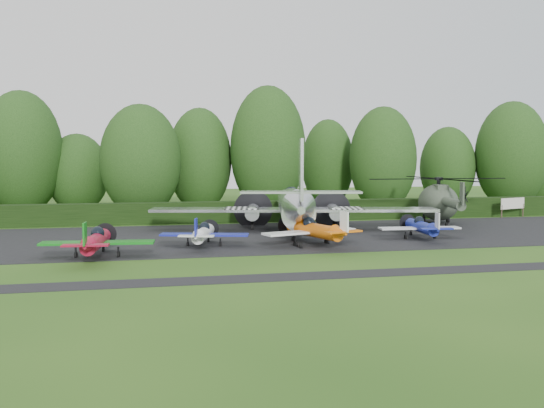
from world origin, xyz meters
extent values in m
plane|color=#234A14|center=(0.00, 0.00, 0.00)|extent=(160.00, 160.00, 0.00)
cube|color=black|center=(0.00, 10.00, 0.00)|extent=(70.00, 18.00, 0.01)
cube|color=black|center=(0.00, -6.00, 0.00)|extent=(70.00, 2.00, 0.00)
cube|color=black|center=(0.00, 21.00, 0.00)|extent=(90.00, 1.60, 2.00)
cylinder|color=silver|center=(2.52, 12.43, 2.11)|extent=(2.55, 13.31, 2.55)
cone|color=silver|center=(2.52, 19.88, 2.11)|extent=(2.55, 1.66, 2.55)
cone|color=silver|center=(2.52, 4.44, 2.66)|extent=(2.55, 3.33, 2.55)
sphere|color=black|center=(2.52, 18.82, 2.66)|extent=(1.66, 1.66, 1.66)
cube|color=silver|center=(2.52, 13.54, 1.77)|extent=(24.41, 2.66, 0.24)
cube|color=white|center=(-1.92, 13.54, 1.91)|extent=(2.88, 2.77, 0.06)
cube|color=white|center=(6.96, 13.54, 1.91)|extent=(2.88, 2.77, 0.06)
cylinder|color=silver|center=(-1.03, 14.20, 1.50)|extent=(1.22, 3.55, 1.22)
cylinder|color=silver|center=(6.07, 14.20, 1.50)|extent=(1.22, 3.55, 1.22)
cylinder|color=black|center=(-1.03, 16.70, 1.50)|extent=(3.55, 0.03, 3.55)
cylinder|color=black|center=(6.07, 16.70, 1.50)|extent=(3.55, 0.03, 3.55)
cube|color=silver|center=(2.52, 3.55, 3.88)|extent=(8.32, 1.55, 0.16)
cube|color=silver|center=(2.52, 3.22, 5.44)|extent=(0.20, 2.44, 4.22)
cylinder|color=black|center=(-1.03, 13.76, 0.28)|extent=(0.28, 1.00, 1.00)
cylinder|color=black|center=(6.07, 13.76, 0.28)|extent=(0.28, 1.00, 1.00)
cylinder|color=black|center=(2.52, 3.11, 0.20)|extent=(0.20, 0.49, 0.49)
cylinder|color=maroon|center=(-12.79, 2.00, 1.10)|extent=(0.96, 5.50, 0.96)
sphere|color=black|center=(-12.79, 2.60, 1.55)|extent=(0.84, 0.84, 0.84)
cube|color=#117317|center=(-12.79, 2.50, 0.95)|extent=(6.99, 1.30, 0.14)
cube|color=maroon|center=(-12.79, -1.30, 1.35)|extent=(2.60, 0.70, 0.10)
cube|color=#117317|center=(-12.79, -1.40, 2.00)|extent=(0.10, 0.80, 1.30)
cylinder|color=black|center=(-12.79, 5.55, 1.10)|extent=(1.50, 0.02, 1.50)
cylinder|color=black|center=(-14.09, 2.30, 0.18)|extent=(0.14, 0.44, 0.44)
cylinder|color=black|center=(-11.49, 2.30, 0.18)|extent=(0.14, 0.44, 0.44)
cylinder|color=black|center=(-12.79, 4.60, 0.16)|extent=(0.12, 0.40, 0.40)
cylinder|color=white|center=(-5.82, 5.34, 0.98)|extent=(0.85, 4.88, 0.85)
sphere|color=black|center=(-5.82, 5.87, 1.37)|extent=(0.74, 0.74, 0.74)
cube|color=#1B22A4|center=(-5.82, 5.79, 0.84)|extent=(6.21, 1.15, 0.12)
cube|color=white|center=(-5.82, 2.42, 1.20)|extent=(2.31, 0.62, 0.09)
cube|color=#1B22A4|center=(-5.82, 2.33, 1.77)|extent=(0.09, 0.71, 1.15)
cylinder|color=black|center=(-5.82, 8.49, 0.98)|extent=(1.33, 0.02, 1.33)
cylinder|color=black|center=(-6.97, 5.61, 0.16)|extent=(0.12, 0.39, 0.39)
cylinder|color=black|center=(-4.66, 5.61, 0.16)|extent=(0.12, 0.39, 0.39)
cylinder|color=black|center=(-5.82, 7.65, 0.14)|extent=(0.11, 0.35, 0.35)
cylinder|color=orange|center=(1.89, 4.33, 1.14)|extent=(0.99, 5.68, 0.99)
sphere|color=black|center=(1.89, 4.95, 1.60)|extent=(0.87, 0.87, 0.87)
cube|color=white|center=(1.89, 4.84, 0.98)|extent=(7.23, 1.34, 0.14)
cube|color=orange|center=(1.89, 0.91, 1.40)|extent=(2.69, 0.72, 0.10)
cube|color=white|center=(1.89, 0.81, 2.07)|extent=(0.10, 0.83, 1.34)
cylinder|color=black|center=(1.89, 7.99, 1.14)|extent=(1.55, 0.02, 1.55)
cylinder|color=black|center=(0.55, 4.64, 0.19)|extent=(0.14, 0.45, 0.45)
cylinder|color=black|center=(3.23, 4.64, 0.19)|extent=(0.14, 0.45, 0.45)
cylinder|color=black|center=(1.89, 7.01, 0.17)|extent=(0.12, 0.41, 0.41)
cylinder|color=#192496|center=(10.80, 5.71, 0.98)|extent=(0.86, 4.91, 0.86)
sphere|color=black|center=(10.80, 6.25, 1.38)|extent=(0.75, 0.75, 0.75)
cube|color=silver|center=(10.80, 6.16, 0.85)|extent=(6.25, 1.16, 0.12)
cube|color=#192496|center=(10.80, 2.77, 1.20)|extent=(2.32, 0.62, 0.09)
cube|color=silver|center=(10.80, 2.68, 1.79)|extent=(0.09, 0.71, 1.16)
cylinder|color=black|center=(10.80, 8.88, 0.98)|extent=(1.34, 0.02, 1.34)
cylinder|color=black|center=(9.64, 5.98, 0.16)|extent=(0.12, 0.39, 0.39)
cylinder|color=black|center=(11.96, 5.98, 0.16)|extent=(0.12, 0.39, 0.39)
cylinder|color=black|center=(10.80, 8.03, 0.14)|extent=(0.11, 0.36, 0.36)
ellipsoid|color=#374333|center=(17.11, 15.27, 2.04)|extent=(3.54, 6.48, 3.39)
cylinder|color=#374333|center=(17.11, 10.17, 2.38)|extent=(0.79, 6.80, 0.79)
cube|color=#374333|center=(17.11, 6.66, 3.40)|extent=(0.14, 1.02, 1.81)
cylinder|color=black|center=(17.11, 15.27, 3.74)|extent=(0.34, 0.34, 0.91)
cylinder|color=black|center=(17.11, 15.27, 4.25)|extent=(0.79, 0.79, 0.28)
cylinder|color=black|center=(17.11, 15.27, 4.25)|extent=(13.60, 13.60, 0.07)
cube|color=#374333|center=(17.11, 14.36, 3.34)|extent=(1.02, 2.27, 0.79)
ellipsoid|color=black|center=(17.11, 17.08, 2.15)|extent=(2.15, 2.15, 1.94)
cylinder|color=black|center=(15.98, 16.18, 0.34)|extent=(0.20, 0.63, 0.63)
cylinder|color=black|center=(18.25, 16.18, 0.34)|extent=(0.20, 0.63, 0.63)
cylinder|color=black|center=(17.11, 11.64, 0.28)|extent=(0.18, 0.54, 0.54)
cylinder|color=#3F3326|center=(25.86, 19.19, 0.68)|extent=(0.14, 0.14, 1.36)
cylinder|color=#3F3326|center=(29.25, 19.19, 0.68)|extent=(0.14, 0.14, 1.36)
cube|color=silver|center=(27.56, 19.19, 1.47)|extent=(3.62, 0.09, 1.13)
cylinder|color=black|center=(12.43, 34.79, 1.78)|extent=(0.70, 0.70, 3.55)
ellipsoid|color=#173410|center=(12.43, 34.79, 5.43)|extent=(6.36, 6.36, 10.86)
cylinder|color=black|center=(-10.03, 27.93, 1.92)|extent=(0.70, 0.70, 3.85)
ellipsoid|color=#173410|center=(-10.03, 27.93, 5.88)|extent=(8.37, 8.37, 11.76)
cylinder|color=black|center=(33.59, 28.70, 2.11)|extent=(0.70, 0.70, 4.23)
ellipsoid|color=#173410|center=(33.59, 28.70, 6.46)|extent=(8.49, 8.49, 12.92)
cylinder|color=black|center=(3.79, 29.44, 2.31)|extent=(0.70, 0.70, 4.63)
ellipsoid|color=#173410|center=(3.79, 29.44, 7.07)|extent=(8.40, 8.40, 14.14)
cylinder|color=black|center=(37.94, 30.25, 1.73)|extent=(0.70, 0.70, 3.46)
ellipsoid|color=#173410|center=(37.94, 30.25, 5.28)|extent=(6.54, 6.54, 10.57)
cylinder|color=black|center=(-16.98, 34.33, 1.45)|extent=(0.70, 0.70, 2.90)
ellipsoid|color=#173410|center=(-16.98, 34.33, 4.44)|extent=(6.87, 6.87, 8.87)
cylinder|color=black|center=(-3.50, 32.19, 1.93)|extent=(0.70, 0.70, 3.86)
ellipsoid|color=#173410|center=(-3.50, 32.19, 5.90)|extent=(7.21, 7.21, 11.80)
cylinder|color=black|center=(-22.51, 32.74, 2.19)|extent=(0.70, 0.70, 4.38)
ellipsoid|color=#173410|center=(-22.51, 32.74, 6.69)|extent=(8.58, 8.58, 13.38)
cylinder|color=black|center=(17.01, 28.45, 1.96)|extent=(0.70, 0.70, 3.93)
ellipsoid|color=#173410|center=(17.01, 28.45, 6.00)|extent=(7.62, 7.62, 12.00)
cylinder|color=black|center=(26.83, 31.69, 1.63)|extent=(0.70, 0.70, 3.25)
ellipsoid|color=#173410|center=(26.83, 31.69, 4.97)|extent=(6.70, 6.70, 9.94)
camera|label=1|loc=(-9.95, -36.57, 6.38)|focal=40.00mm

